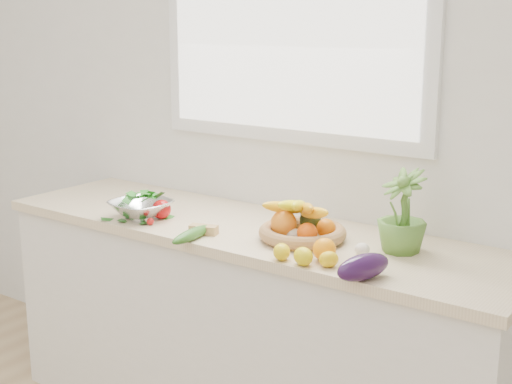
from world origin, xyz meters
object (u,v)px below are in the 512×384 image
Objects in this scene: potted_herb at (402,213)px; cucumber at (192,234)px; apple at (161,209)px; eggplant at (363,267)px; colander_with_spinach at (141,204)px; fruit_basket at (302,227)px.

cucumber is at bearing -154.05° from potted_herb.
potted_herb reaches higher than apple.
eggplant is 0.82× the size of colander_with_spinach.
colander_with_spinach reaches higher than eggplant.
fruit_basket is at bearing 8.42° from apple.
potted_herb is at bearing 25.95° from cucumber.
apple is at bearing -171.58° from fruit_basket.
eggplant reaches higher than apple.
fruit_basket is at bearing 147.53° from eggplant.
cucumber is 0.56× the size of fruit_basket.
potted_herb reaches higher than colander_with_spinach.
cucumber is 0.93× the size of colander_with_spinach.
cucumber is at bearing 180.00° from eggplant.
fruit_basket is at bearing 12.14° from colander_with_spinach.
potted_herb is (-0.03, 0.34, 0.10)m from eggplant.
fruit_basket is at bearing 36.53° from cucumber.
apple reaches higher than cucumber.
eggplant is 1.08m from colander_with_spinach.
apple is at bearing -169.46° from potted_herb.
cucumber is 0.78m from potted_herb.
potted_herb is 0.74× the size of fruit_basket.
apple is 0.09m from colander_with_spinach.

